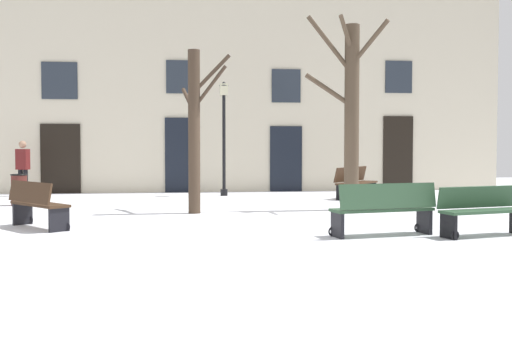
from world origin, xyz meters
The scene contains 11 objects.
ground_plane centered at (0.00, 0.00, 0.00)m, with size 29.95×29.95×0.00m, color white.
building_facade centered at (0.00, 7.97, 4.02)m, with size 18.72×0.60×7.95m.
tree_foreground centered at (-1.44, 1.43, 1.99)m, with size 1.13×1.49×3.77m.
tree_near_facade centered at (2.32, 1.66, 2.39)m, with size 1.84×1.04×4.68m.
streetlamp centered at (-0.44, 6.20, 2.18)m, with size 0.30×0.30×3.54m.
litter_bin centered at (-5.97, 3.79, 0.41)m, with size 0.43×0.43×0.82m.
bench_back_to_back_left centered at (1.74, -2.57, 0.48)m, with size 1.90×0.84×0.93m.
bench_back_to_back_right centered at (-4.48, -0.83, 0.46)m, with size 1.36×1.51×0.90m.
bench_by_litter_bin centered at (3.45, -2.77, 0.45)m, with size 1.71×0.84×0.87m.
bench_far_corner centered at (3.36, 4.86, 0.48)m, with size 1.64×1.72×0.93m.
person_by_shop_door centered at (-6.61, 6.81, 0.95)m, with size 0.44×0.35×1.71m.
Camera 1 is at (-1.75, -12.91, 1.60)m, focal length 43.31 mm.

